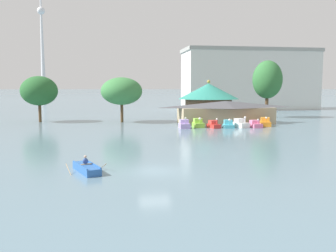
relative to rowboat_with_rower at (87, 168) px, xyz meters
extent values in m
plane|color=slate|center=(5.29, -0.57, -0.30)|extent=(2000.00, 2000.00, 0.00)
cube|color=#2D60AD|center=(0.00, -0.01, -0.03)|extent=(2.43, 4.00, 0.54)
cube|color=#2D60AD|center=(0.49, 0.17, 0.29)|extent=(1.38, 3.45, 0.10)
cube|color=#2D60AD|center=(-0.49, -0.19, 0.29)|extent=(1.38, 3.45, 0.10)
cube|color=#997F5B|center=(-0.10, 0.26, 0.26)|extent=(1.00, 0.57, 0.04)
ellipsoid|color=#334C8C|center=(-0.10, 0.26, 0.52)|extent=(0.52, 0.45, 0.47)
sphere|color=tan|center=(-0.10, 0.26, 0.86)|extent=(0.22, 0.22, 0.22)
cylinder|color=tan|center=(1.25, 0.56, -0.03)|extent=(0.62, 1.53, 0.78)
cylinder|color=tan|center=(-1.31, -0.40, -0.03)|extent=(0.62, 1.53, 0.78)
cube|color=#B299D8|center=(13.68, 28.38, 0.10)|extent=(1.63, 2.35, 0.79)
cube|color=#C8ADF0|center=(13.68, 28.67, 0.80)|extent=(1.36, 1.07, 0.61)
cylinder|color=#B299D8|center=(13.65, 27.46, 0.86)|extent=(0.14, 0.14, 0.74)
sphere|color=white|center=(13.65, 27.46, 1.39)|extent=(0.32, 0.32, 0.32)
cube|color=#8CCC3F|center=(16.26, 29.64, 0.07)|extent=(1.55, 2.63, 0.74)
cube|color=#A0E24F|center=(16.26, 29.97, 0.79)|extent=(1.31, 1.18, 0.70)
cylinder|color=#8CCC3F|center=(16.26, 28.59, 0.72)|extent=(0.14, 0.14, 0.57)
sphere|color=white|center=(16.26, 28.59, 1.21)|extent=(0.40, 0.40, 0.40)
cube|color=red|center=(18.53, 28.37, 0.01)|extent=(1.88, 2.68, 0.61)
cube|color=#E8423C|center=(18.47, 28.66, 0.61)|extent=(1.38, 1.33, 0.58)
cylinder|color=red|center=(18.75, 27.42, 0.68)|extent=(0.14, 0.14, 0.72)
sphere|color=white|center=(18.75, 27.42, 1.19)|extent=(0.31, 0.31, 0.31)
cube|color=#4CB7CC|center=(20.86, 27.98, -0.02)|extent=(1.83, 2.49, 0.55)
cube|color=#5DCDE2|center=(20.90, 28.27, 0.62)|extent=(1.44, 1.20, 0.73)
cylinder|color=#4CB7CC|center=(20.74, 27.07, 0.57)|extent=(0.14, 0.14, 0.62)
sphere|color=white|center=(20.74, 27.07, 1.08)|extent=(0.40, 0.40, 0.40)
cube|color=white|center=(23.10, 28.39, 0.10)|extent=(2.37, 3.14, 0.79)
cube|color=white|center=(23.00, 28.72, 0.81)|extent=(1.69, 1.60, 0.62)
cylinder|color=white|center=(23.43, 27.32, 0.86)|extent=(0.14, 0.14, 0.71)
sphere|color=white|center=(23.43, 27.32, 1.40)|extent=(0.37, 0.37, 0.37)
cube|color=pink|center=(25.45, 27.99, 0.03)|extent=(1.59, 2.70, 0.66)
cube|color=pink|center=(25.44, 28.32, 0.61)|extent=(1.32, 1.23, 0.51)
cylinder|color=pink|center=(25.47, 26.93, 0.63)|extent=(0.14, 0.14, 0.55)
sphere|color=white|center=(25.47, 26.93, 1.05)|extent=(0.29, 0.29, 0.29)
cube|color=orange|center=(27.84, 29.47, 0.08)|extent=(2.25, 2.96, 0.76)
cube|color=gold|center=(27.93, 29.79, 0.82)|extent=(1.63, 1.50, 0.71)
cylinder|color=orange|center=(27.56, 28.46, 0.75)|extent=(0.14, 0.14, 0.58)
sphere|color=white|center=(27.56, 28.46, 1.20)|extent=(0.32, 0.32, 0.32)
cube|color=tan|center=(22.57, 34.81, 1.16)|extent=(16.68, 6.00, 2.91)
pyramid|color=#4C4C51|center=(22.57, 34.81, 3.20)|extent=(18.01, 6.90, 1.17)
cylinder|color=brown|center=(22.83, 47.37, 1.72)|extent=(9.91, 9.91, 4.04)
cone|color=teal|center=(22.83, 47.37, 5.40)|extent=(12.85, 12.85, 3.32)
sphere|color=#B7993D|center=(22.83, 47.37, 7.41)|extent=(0.70, 0.70, 0.70)
cylinder|color=brown|center=(-11.07, 43.15, 1.26)|extent=(0.53, 0.53, 3.12)
ellipsoid|color=#28602D|center=(-11.07, 43.15, 5.57)|extent=(6.82, 6.82, 5.50)
cylinder|color=brown|center=(4.17, 40.16, 1.33)|extent=(0.53, 0.53, 3.26)
ellipsoid|color=#3D7F42|center=(4.17, 40.16, 5.51)|extent=(7.68, 7.68, 5.10)
cylinder|color=brown|center=(35.32, 45.74, 1.76)|extent=(0.70, 0.70, 4.11)
ellipsoid|color=#337038|center=(35.32, 45.74, 7.86)|extent=(6.29, 6.29, 8.10)
cube|color=silver|center=(42.69, 74.64, 7.98)|extent=(38.29, 13.27, 16.54)
cube|color=#999993|center=(42.69, 74.64, 16.75)|extent=(39.06, 13.54, 1.00)
cone|color=silver|center=(-69.65, 398.38, 76.12)|extent=(4.98, 4.98, 152.84)
sphere|color=silver|center=(-69.65, 398.38, 88.72)|extent=(8.25, 8.25, 8.25)
camera|label=1|loc=(1.81, -28.81, 6.33)|focal=39.27mm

